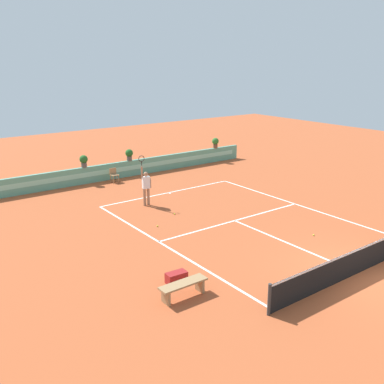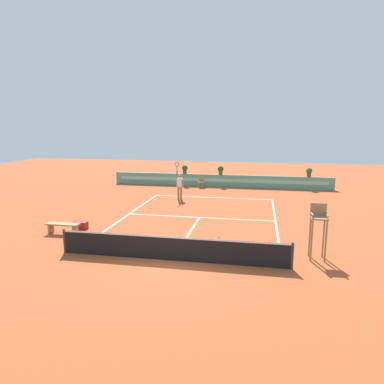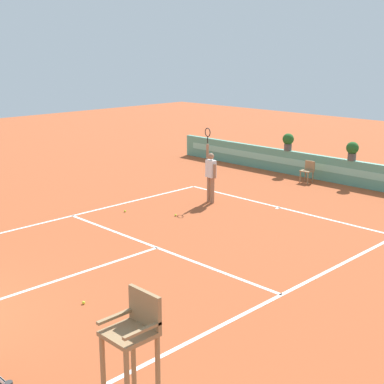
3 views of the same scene
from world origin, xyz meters
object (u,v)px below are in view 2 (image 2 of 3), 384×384
tennis_ball_by_sideline (151,208)px  potted_plant_left (185,169)px  gear_bag (80,225)px  potted_plant_far_right (309,172)px  tennis_player (180,185)px  tennis_ball_mid_court (219,237)px  tennis_ball_near_baseline (178,206)px  ball_kid_chair (201,182)px  umpire_chair (318,225)px  potted_plant_centre (221,170)px  bench_courtside (63,226)px

tennis_ball_by_sideline → potted_plant_left: (0.31, 8.53, 1.38)m
gear_bag → potted_plant_left: size_ratio=0.97×
tennis_ball_by_sideline → potted_plant_far_right: 13.43m
tennis_player → tennis_ball_mid_court: 8.48m
tennis_ball_near_baseline → potted_plant_far_right: potted_plant_far_right is taller
gear_bag → potted_plant_far_right: 18.20m
potted_plant_left → tennis_ball_near_baseline: bearing=-81.2°
potted_plant_left → ball_kid_chair: bearing=-25.5°
gear_bag → tennis_ball_mid_court: bearing=-0.8°
tennis_ball_by_sideline → tennis_ball_mid_court: bearing=-45.4°
umpire_chair → tennis_player: tennis_player is taller
ball_kid_chair → potted_plant_centre: bearing=26.4°
tennis_ball_near_baseline → potted_plant_far_right: size_ratio=0.09×
umpire_chair → tennis_ball_near_baseline: umpire_chair is taller
tennis_player → potted_plant_centre: size_ratio=3.57×
gear_bag → tennis_ball_by_sideline: gear_bag is taller
tennis_player → tennis_ball_mid_court: (3.55, -7.64, -1.02)m
ball_kid_chair → tennis_ball_mid_court: ball_kid_chair is taller
tennis_ball_mid_court → potted_plant_left: potted_plant_left is taller
bench_courtside → potted_plant_far_right: 19.12m
gear_bag → tennis_ball_near_baseline: size_ratio=10.29×
umpire_chair → tennis_ball_by_sideline: (-8.69, 6.59, -1.31)m
tennis_player → tennis_ball_by_sideline: (-1.15, -2.86, -1.02)m
tennis_ball_mid_court → tennis_ball_by_sideline: (-4.70, 4.77, 0.00)m
bench_courtside → tennis_ball_by_sideline: bearing=65.4°
potted_plant_left → potted_plant_centre: size_ratio=1.00×
potted_plant_far_right → potted_plant_centre: (-6.95, 0.00, 0.00)m
bench_courtside → tennis_ball_near_baseline: 7.64m
gear_bag → bench_courtside: bearing=-112.2°
tennis_ball_near_baseline → tennis_ball_by_sideline: size_ratio=1.00×
bench_courtside → tennis_ball_mid_court: (7.27, 0.82, -0.34)m
potted_plant_left → gear_bag: bearing=-100.7°
umpire_chair → potted_plant_left: umpire_chair is taller
potted_plant_far_right → potted_plant_centre: bearing=180.0°
umpire_chair → gear_bag: bearing=170.0°
tennis_ball_mid_court → potted_plant_centre: size_ratio=0.09×
tennis_ball_by_sideline → ball_kid_chair: bearing=76.7°
ball_kid_chair → tennis_ball_mid_court: 12.90m
tennis_ball_near_baseline → tennis_ball_by_sideline: (-1.50, -0.87, 0.00)m
tennis_ball_mid_court → ball_kid_chair: bearing=102.8°
potted_plant_far_right → tennis_ball_mid_court: bearing=-112.7°
gear_bag → tennis_ball_near_baseline: bearing=56.3°
tennis_ball_by_sideline → potted_plant_centre: size_ratio=0.09×
umpire_chair → potted_plant_far_right: 15.21m
tennis_ball_mid_court → tennis_ball_by_sideline: 6.70m
bench_courtside → tennis_ball_by_sideline: (2.57, 5.60, -0.34)m
tennis_ball_mid_court → potted_plant_centre: potted_plant_centre is taller
umpire_chair → potted_plant_centre: size_ratio=2.96×
gear_bag → potted_plant_left: bearing=79.3°
potted_plant_far_right → ball_kid_chair: bearing=-175.0°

